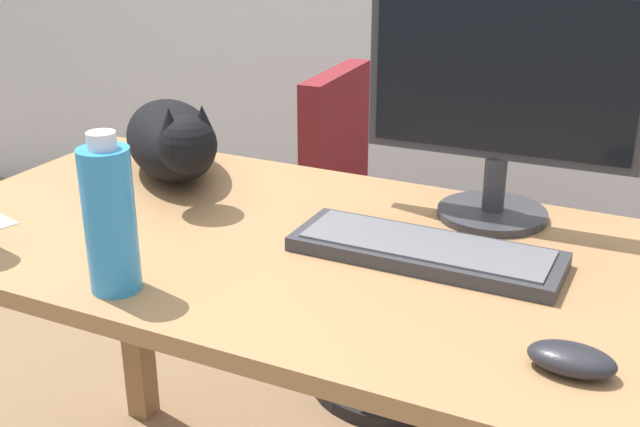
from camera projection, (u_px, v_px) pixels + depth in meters
desk at (281, 296)px, 1.43m from camera, size 1.32×0.72×0.75m
office_chair at (381, 261)px, 2.18m from camera, size 0.48×0.48×0.88m
monitor at (502, 97)px, 1.38m from camera, size 0.48×0.20×0.41m
keyboard at (426, 251)px, 1.29m from camera, size 0.44×0.15×0.03m
cat at (173, 139)px, 1.64m from camera, size 0.45×0.46×0.20m
computer_mouse at (572, 359)px, 0.99m from camera, size 0.11×0.06×0.04m
water_bottle at (110, 218)px, 1.16m from camera, size 0.08×0.08×0.24m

